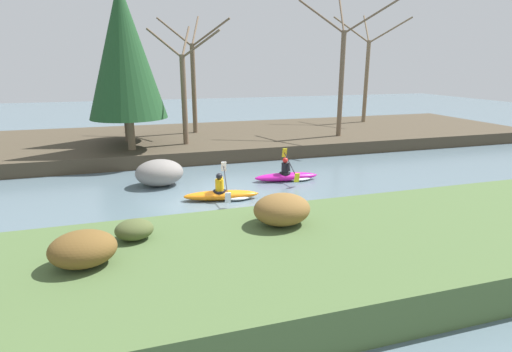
% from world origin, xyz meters
% --- Properties ---
extents(ground_plane, '(90.00, 90.00, 0.00)m').
position_xyz_m(ground_plane, '(0.00, 0.00, 0.00)').
color(ground_plane, slate).
extents(riverbank_near, '(44.00, 5.19, 0.90)m').
position_xyz_m(riverbank_near, '(0.00, -5.89, 0.45)').
color(riverbank_near, '#4C6638').
rests_on(riverbank_near, ground).
extents(riverbank_far, '(44.00, 10.06, 0.68)m').
position_xyz_m(riverbank_far, '(0.00, 10.38, 0.34)').
color(riverbank_far, '#473D2D').
rests_on(riverbank_far, ground).
extents(conifer_tree_left, '(3.48, 3.48, 7.31)m').
position_xyz_m(conifer_tree_left, '(-2.96, 9.44, 5.09)').
color(conifer_tree_left, brown).
rests_on(conifer_tree_left, riverbank_far).
extents(conifer_tree_mid_left, '(3.67, 3.67, 7.78)m').
position_xyz_m(conifer_tree_mid_left, '(-2.81, 6.91, 5.35)').
color(conifer_tree_mid_left, '#7A664C').
rests_on(conifer_tree_mid_left, riverbank_far).
extents(bare_tree_upstream, '(3.36, 3.32, 6.07)m').
position_xyz_m(bare_tree_upstream, '(-0.02, 7.68, 3.54)').
color(bare_tree_upstream, brown).
rests_on(bare_tree_upstream, riverbank_far).
extents(bare_tree_mid_upstream, '(3.85, 3.81, 7.02)m').
position_xyz_m(bare_tree_mid_upstream, '(1.02, 11.26, 3.99)').
color(bare_tree_mid_upstream, brown).
rests_on(bare_tree_mid_upstream, riverbank_far).
extents(bare_tree_mid_downstream, '(4.31, 4.26, 7.88)m').
position_xyz_m(bare_tree_mid_downstream, '(8.98, 7.64, 4.39)').
color(bare_tree_mid_downstream, brown).
rests_on(bare_tree_mid_downstream, riverbank_far).
extents(bare_tree_downstream, '(4.17, 4.12, 7.62)m').
position_xyz_m(bare_tree_downstream, '(13.62, 12.46, 4.27)').
color(bare_tree_downstream, '#7A664C').
rests_on(bare_tree_downstream, riverbank_far).
extents(shrub_clump_second, '(1.30, 1.08, 0.70)m').
position_xyz_m(shrub_clump_second, '(-3.76, -5.61, 1.25)').
color(shrub_clump_second, brown).
rests_on(shrub_clump_second, riverbank_near).
extents(shrub_clump_third, '(0.86, 0.72, 0.47)m').
position_xyz_m(shrub_clump_third, '(-2.79, -4.62, 1.13)').
color(shrub_clump_third, '#4C562D').
rests_on(shrub_clump_third, riverbank_near).
extents(shrub_clump_far_end, '(1.44, 1.20, 0.78)m').
position_xyz_m(shrub_clump_far_end, '(0.75, -4.75, 1.29)').
color(shrub_clump_far_end, brown).
rests_on(shrub_clump_far_end, riverbank_near).
extents(kayaker_lead, '(2.79, 2.07, 1.20)m').
position_xyz_m(kayaker_lead, '(3.49, 1.70, 0.20)').
color(kayaker_lead, '#C61999').
rests_on(kayaker_lead, ground).
extents(kayaker_middle, '(2.80, 2.07, 1.20)m').
position_xyz_m(kayaker_middle, '(0.33, 0.06, 0.20)').
color(kayaker_middle, orange).
rests_on(kayaker_middle, ground).
extents(boulder_midstream, '(1.91, 1.49, 1.08)m').
position_xyz_m(boulder_midstream, '(-1.79, 2.54, 0.54)').
color(boulder_midstream, gray).
rests_on(boulder_midstream, ground).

